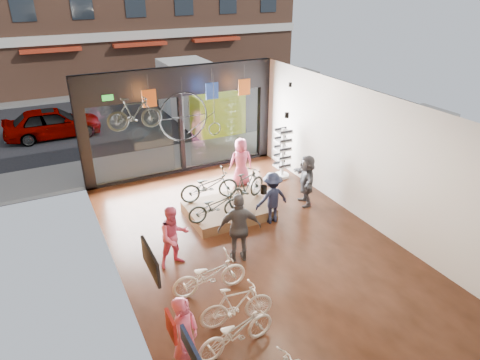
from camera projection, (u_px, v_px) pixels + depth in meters
ground_plane at (264, 256)px, 11.02m from camera, size 7.00×12.00×0.04m
ceiling at (268, 112)px, 9.36m from camera, size 7.00×12.00×0.04m
wall_left at (117, 225)px, 8.76m from camera, size 0.04×12.00×3.80m
wall_right at (378, 164)px, 11.62m from camera, size 0.04×12.00×3.80m
storefront at (181, 121)px, 15.02m from camera, size 7.00×0.26×3.80m
exit_sign at (108, 98)px, 13.46m from camera, size 0.35×0.06×0.18m
street_road at (127, 109)px, 23.10m from camera, size 30.00×18.00×0.02m
sidewalk_near at (173, 158)px, 16.78m from camera, size 30.00×2.40×0.12m
sidewalk_far at (111, 92)px, 26.29m from camera, size 30.00×2.00×0.12m
street_car at (52, 123)px, 18.80m from camera, size 4.01×1.61×1.37m
box_truck at (200, 96)px, 20.41m from camera, size 2.25×6.76×2.66m
floor_bike_2 at (236, 331)px, 8.09m from camera, size 1.71×0.76×0.87m
floor_bike_3 at (237, 305)px, 8.68m from camera, size 1.61×0.64×0.94m
floor_bike_4 at (209, 275)px, 9.59m from camera, size 1.76×0.72×0.90m
display_platform at (228, 210)px, 12.85m from camera, size 2.40×1.80×0.30m
display_bike_left at (215, 206)px, 11.91m from camera, size 1.62×0.62×0.84m
display_bike_mid at (247, 187)px, 12.82m from camera, size 1.71×1.14×1.00m
display_bike_right at (209, 186)px, 12.95m from camera, size 1.86×0.83×0.94m
customer_0 at (186, 338)px, 7.40m from camera, size 0.72×0.73×1.71m
customer_1 at (174, 237)px, 10.35m from camera, size 0.85×0.70×1.62m
customer_2 at (239, 228)px, 10.48m from camera, size 1.16×0.73×1.85m
customer_3 at (272, 198)px, 12.23m from camera, size 1.00×0.58×1.56m
customer_4 at (241, 162)px, 14.48m from camera, size 0.89×0.67×1.64m
customer_5 at (306, 180)px, 13.20m from camera, size 0.95×1.59×1.63m
sunglasses_rack at (282, 153)px, 14.96m from camera, size 0.54×0.45×1.81m
penny_farthing at (193, 117)px, 13.45m from camera, size 1.98×0.06×1.59m
hung_bike at (134, 114)px, 12.33m from camera, size 1.60×0.52×0.95m
jersey_left at (149, 98)px, 13.38m from camera, size 0.45×0.03×0.55m
jersey_mid at (212, 91)px, 14.24m from camera, size 0.45×0.03×0.55m
jersey_right at (244, 87)px, 14.73m from camera, size 0.45×0.03×0.55m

